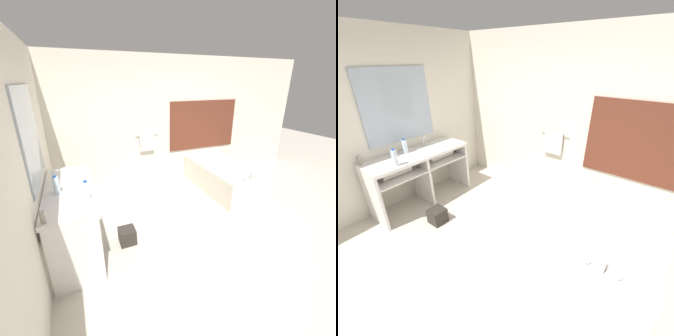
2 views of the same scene
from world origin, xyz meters
TOP-DOWN VIEW (x-y plane):
  - ground_plane at (0.00, 0.00)m, footprint 16.00×16.00m
  - wall_back_with_blinds at (0.04, 2.23)m, footprint 7.40×0.13m
  - wall_left_with_mirror at (-2.23, 0.01)m, footprint 0.08×7.40m
  - vanity_counter at (-1.89, 0.59)m, footprint 0.60×1.63m
  - sink_faucet at (-2.05, 0.82)m, footprint 0.09×0.04m
  - bathtub at (1.10, 1.28)m, footprint 0.94×1.81m
  - water_bottle_1 at (-1.69, 0.13)m, footprint 0.07×0.07m
  - water_bottle_2 at (-2.01, 0.46)m, footprint 0.07×0.07m
  - soap_dispenser at (-2.12, -0.17)m, footprint 0.05×0.05m
  - waste_bin at (-1.23, 0.34)m, footprint 0.23×0.23m
  - bath_mat at (1.20, -0.17)m, footprint 0.54×0.81m

SIDE VIEW (x-z plane):
  - ground_plane at x=0.00m, z-range 0.00..0.00m
  - bath_mat at x=1.20m, z-range 0.00..0.02m
  - waste_bin at x=-1.23m, z-range 0.00..0.23m
  - bathtub at x=1.10m, z-range -0.03..0.62m
  - vanity_counter at x=-1.89m, z-range 0.21..1.12m
  - soap_dispenser at x=-2.12m, z-range 0.90..1.06m
  - sink_faucet at x=-2.05m, z-range 0.90..1.08m
  - water_bottle_2 at x=-2.01m, z-range 0.90..1.13m
  - water_bottle_1 at x=-1.69m, z-range 0.90..1.15m
  - wall_back_with_blinds at x=0.04m, z-range -0.01..2.69m
  - wall_left_with_mirror at x=-2.23m, z-range 0.01..2.71m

